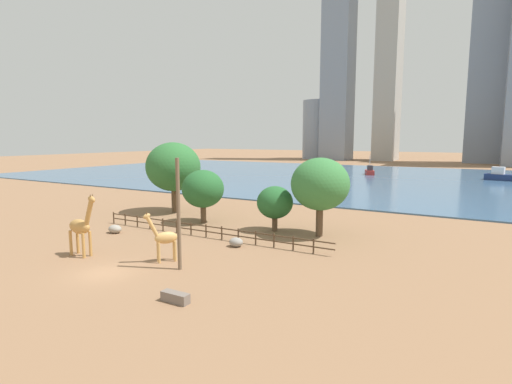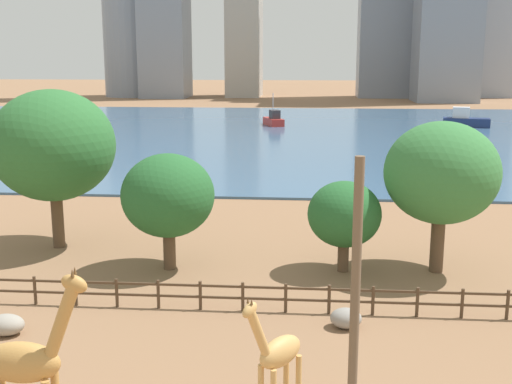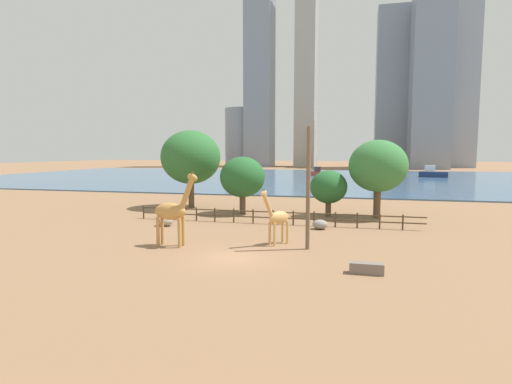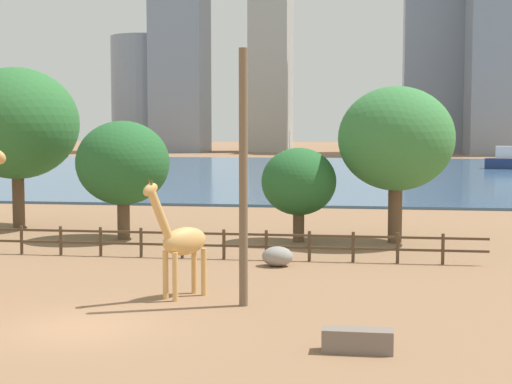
% 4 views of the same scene
% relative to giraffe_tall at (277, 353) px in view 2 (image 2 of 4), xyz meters
% --- Properties ---
extents(ground_plane, '(400.00, 400.00, 0.00)m').
position_rel_giraffe_tall_xyz_m(ground_plane, '(-1.89, 75.82, -1.92)').
color(ground_plane, '#8C6647').
extents(harbor_water, '(180.00, 86.00, 0.20)m').
position_rel_giraffe_tall_xyz_m(harbor_water, '(-1.89, 72.82, -1.82)').
color(harbor_water, '#3D6084').
rests_on(harbor_water, ground).
extents(giraffe_tall, '(1.98, 2.44, 4.08)m').
position_rel_giraffe_tall_xyz_m(giraffe_tall, '(0.00, 0.00, 0.00)').
color(giraffe_tall, tan).
rests_on(giraffe_tall, ground).
extents(giraffe_companion, '(3.27, 0.92, 5.27)m').
position_rel_giraffe_tall_xyz_m(giraffe_companion, '(-6.91, -2.22, 0.54)').
color(giraffe_companion, '#C18C47').
rests_on(giraffe_companion, ground).
extents(utility_pole, '(0.28, 0.28, 8.20)m').
position_rel_giraffe_tall_xyz_m(utility_pole, '(2.25, -0.85, 2.18)').
color(utility_pole, brown).
rests_on(utility_pole, ground).
extents(boulder_near_fence, '(1.48, 1.11, 0.83)m').
position_rel_giraffe_tall_xyz_m(boulder_near_fence, '(-11.00, 4.63, -1.50)').
color(boulder_near_fence, gray).
rests_on(boulder_near_fence, ground).
extents(boulder_by_pole, '(1.28, 1.09, 0.82)m').
position_rel_giraffe_tall_xyz_m(boulder_by_pole, '(2.49, 6.42, -1.51)').
color(boulder_by_pole, gray).
rests_on(boulder_by_pole, ground).
extents(enclosure_fence, '(26.12, 0.14, 1.30)m').
position_rel_giraffe_tall_xyz_m(enclosure_fence, '(-2.31, 7.82, -1.16)').
color(enclosure_fence, '#4C3826').
rests_on(enclosure_fence, ground).
extents(tree_left_large, '(3.74, 3.74, 4.70)m').
position_rel_giraffe_tall_xyz_m(tree_left_large, '(2.72, 13.50, 1.08)').
color(tree_left_large, brown).
rests_on(tree_left_large, ground).
extents(tree_center_broad, '(5.70, 5.70, 7.73)m').
position_rel_giraffe_tall_xyz_m(tree_center_broad, '(7.48, 13.82, 3.22)').
color(tree_center_broad, brown).
rests_on(tree_center_broad, ground).
extents(tree_right_tall, '(4.76, 4.76, 6.05)m').
position_rel_giraffe_tall_xyz_m(tree_right_tall, '(-6.25, 13.14, 1.97)').
color(tree_right_tall, brown).
rests_on(tree_right_tall, ground).
extents(tree_left_small, '(6.96, 6.96, 9.07)m').
position_rel_giraffe_tall_xyz_m(tree_left_small, '(-13.47, 16.42, 4.00)').
color(tree_left_small, brown).
rests_on(tree_left_small, ground).
extents(boat_ferry, '(3.69, 5.85, 4.95)m').
position_rel_giraffe_tall_xyz_m(boat_ferry, '(-4.67, 81.83, -0.89)').
color(boat_ferry, '#B22D28').
rests_on(boat_ferry, harbor_water).
extents(boat_sailboat, '(7.18, 3.77, 3.01)m').
position_rel_giraffe_tall_xyz_m(boat_sailboat, '(24.61, 82.00, -0.70)').
color(boat_sailboat, navy).
rests_on(boat_sailboat, harbor_water).
extents(skyline_tower_needle, '(16.22, 16.22, 26.88)m').
position_rel_giraffe_tall_xyz_m(skyline_tower_needle, '(-46.45, 155.27, 11.52)').
color(skyline_tower_needle, gray).
rests_on(skyline_tower_needle, ground).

